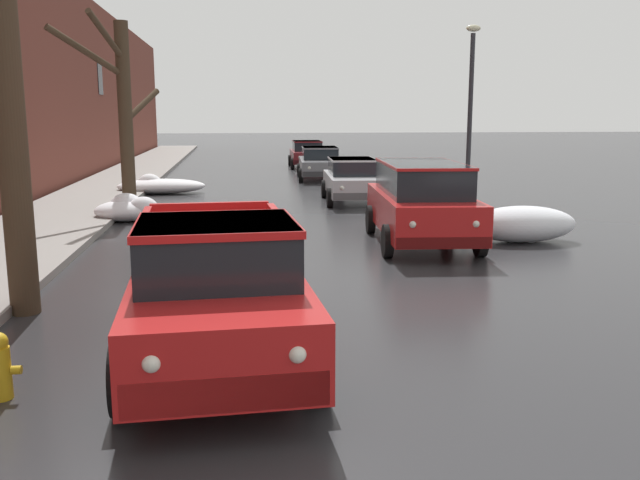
{
  "coord_description": "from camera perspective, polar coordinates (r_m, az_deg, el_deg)",
  "views": [
    {
      "loc": [
        -1.74,
        -1.61,
        2.89
      ],
      "look_at": [
        -0.61,
        7.56,
        1.16
      ],
      "focal_mm": 38.13,
      "sensor_mm": 36.0,
      "label": 1
    }
  ],
  "objects": [
    {
      "name": "left_sidewalk_slab",
      "position": [
        20.39,
        -20.69,
        1.98
      ],
      "size": [
        3.13,
        80.0,
        0.15
      ],
      "primitive_type": "cube",
      "color": "gray",
      "rests_on": "ground"
    },
    {
      "name": "snow_bank_near_corner_left",
      "position": [
        19.18,
        -15.73,
        2.49
      ],
      "size": [
        1.73,
        1.2,
        0.75
      ],
      "color": "white",
      "rests_on": "ground"
    },
    {
      "name": "snow_bank_mid_block_left",
      "position": [
        25.54,
        -13.32,
        4.45
      ],
      "size": [
        3.17,
        1.41,
        0.71
      ],
      "color": "white",
      "rests_on": "ground"
    },
    {
      "name": "snow_bank_near_corner_right",
      "position": [
        16.11,
        16.61,
        1.27
      ],
      "size": [
        2.5,
        1.26,
        0.82
      ],
      "color": "white",
      "rests_on": "ground"
    },
    {
      "name": "bare_tree_second_along_sidewalk",
      "position": [
        10.56,
        -25.18,
        15.56
      ],
      "size": [
        3.87,
        1.42,
        7.85
      ],
      "color": "#423323",
      "rests_on": "ground"
    },
    {
      "name": "bare_tree_mid_block",
      "position": [
        20.47,
        -16.23,
        10.49
      ],
      "size": [
        2.59,
        3.19,
        5.53
      ],
      "color": "#423323",
      "rests_on": "ground"
    },
    {
      "name": "pickup_truck_red_approaching_near_lane",
      "position": [
        8.06,
        -8.68,
        -3.96
      ],
      "size": [
        2.35,
        5.07,
        1.76
      ],
      "color": "red",
      "rests_on": "ground"
    },
    {
      "name": "suv_red_parked_kerbside_close",
      "position": [
        15.3,
        8.49,
        3.35
      ],
      "size": [
        2.36,
        4.8,
        1.82
      ],
      "color": "red",
      "rests_on": "ground"
    },
    {
      "name": "sedan_silver_parked_kerbside_mid",
      "position": [
        22.55,
        2.71,
        5.15
      ],
      "size": [
        2.05,
        4.24,
        1.42
      ],
      "color": "#B7B7BC",
      "rests_on": "ground"
    },
    {
      "name": "sedan_grey_parked_far_down_block",
      "position": [
        30.25,
        -0.0,
        6.55
      ],
      "size": [
        2.17,
        4.51,
        1.42
      ],
      "color": "slate",
      "rests_on": "ground"
    },
    {
      "name": "sedan_maroon_queued_behind_truck",
      "position": [
        36.96,
        -1.08,
        7.29
      ],
      "size": [
        2.02,
        4.3,
        1.42
      ],
      "color": "maroon",
      "rests_on": "ground"
    },
    {
      "name": "fire_hydrant",
      "position": [
        7.76,
        -25.3,
        -9.51
      ],
      "size": [
        0.42,
        0.22,
        0.71
      ],
      "color": "gold",
      "rests_on": "ground"
    },
    {
      "name": "street_lamp_post",
      "position": [
        21.16,
        12.5,
        10.84
      ],
      "size": [
        0.44,
        0.24,
        5.44
      ],
      "color": "#28282D",
      "rests_on": "ground"
    }
  ]
}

